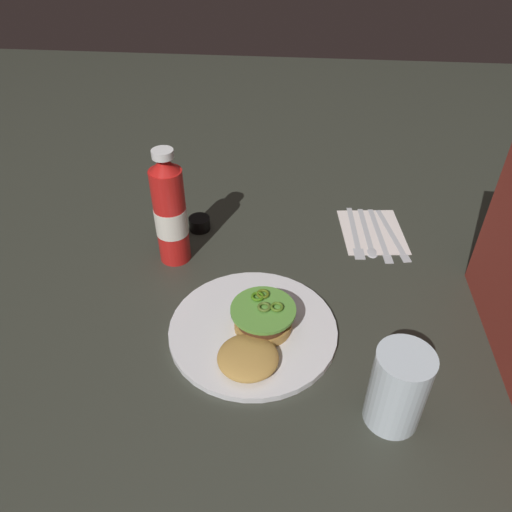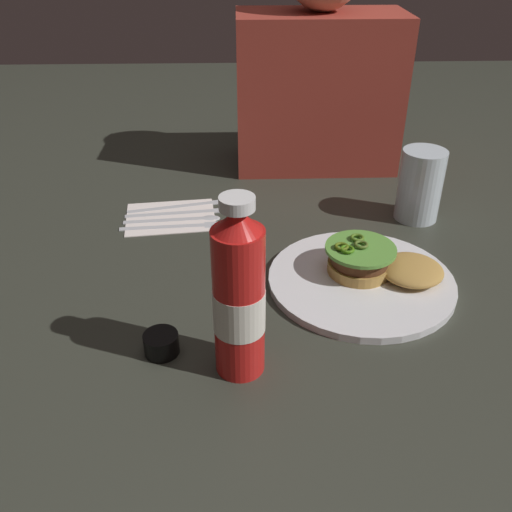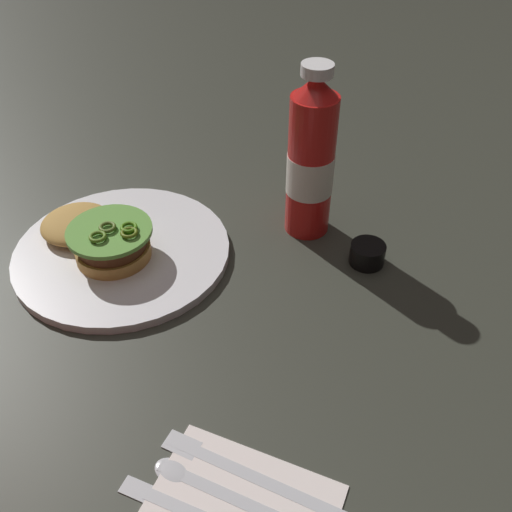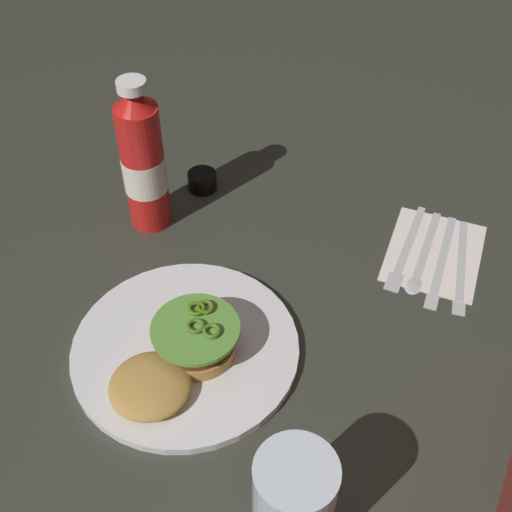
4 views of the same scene
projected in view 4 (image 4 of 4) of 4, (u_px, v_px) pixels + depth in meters
ground_plane at (220, 304)px, 0.91m from camera, size 3.00×3.00×0.00m
dinner_plate at (185, 348)px, 0.85m from camera, size 0.30×0.30×0.01m
burger_sandwich at (180, 355)px, 0.81m from camera, size 0.19×0.12×0.05m
ketchup_bottle at (143, 163)px, 0.96m from camera, size 0.07×0.07×0.25m
water_glass at (294, 503)px, 0.64m from camera, size 0.08×0.08×0.14m
condiment_cup at (202, 181)px, 1.08m from camera, size 0.05×0.05×0.03m
napkin at (434, 252)px, 0.98m from camera, size 0.18×0.15×0.00m
fork_utensil at (405, 252)px, 0.98m from camera, size 0.20×0.03×0.00m
spoon_utensil at (422, 261)px, 0.96m from camera, size 0.19×0.03×0.00m
butter_knife at (441, 265)px, 0.96m from camera, size 0.20×0.04×0.00m
steak_knife at (461, 270)px, 0.95m from camera, size 0.20×0.06×0.00m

